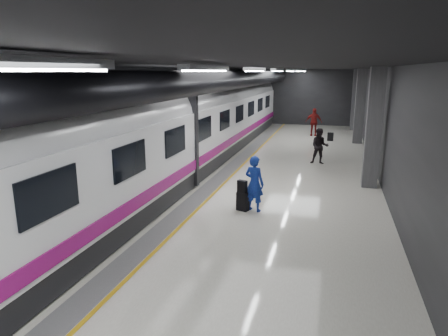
% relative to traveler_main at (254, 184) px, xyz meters
% --- Properties ---
extents(ground, '(40.00, 40.00, 0.00)m').
position_rel_traveler_main_xyz_m(ground, '(-0.81, 1.92, -0.89)').
color(ground, silver).
rests_on(ground, ground).
extents(platform_hall, '(10.02, 40.02, 4.51)m').
position_rel_traveler_main_xyz_m(platform_hall, '(-1.10, 2.87, 2.64)').
color(platform_hall, black).
rests_on(platform_hall, ground).
extents(train, '(3.05, 38.00, 4.05)m').
position_rel_traveler_main_xyz_m(train, '(-4.06, 1.92, 1.17)').
color(train, black).
rests_on(train, ground).
extents(traveler_main, '(0.76, 0.62, 1.79)m').
position_rel_traveler_main_xyz_m(traveler_main, '(0.00, 0.00, 0.00)').
color(traveler_main, '#174BAD').
rests_on(traveler_main, ground).
extents(suitcase_main, '(0.42, 0.34, 0.60)m').
position_rel_traveler_main_xyz_m(suitcase_main, '(-0.35, -0.08, -0.59)').
color(suitcase_main, black).
rests_on(suitcase_main, ground).
extents(shoulder_bag, '(0.33, 0.25, 0.40)m').
position_rel_traveler_main_xyz_m(shoulder_bag, '(-0.37, -0.11, -0.10)').
color(shoulder_bag, black).
rests_on(shoulder_bag, suitcase_main).
extents(traveler_far_a, '(0.85, 0.67, 1.72)m').
position_rel_traveler_main_xyz_m(traveler_far_a, '(1.70, 7.34, -0.04)').
color(traveler_far_a, black).
rests_on(traveler_far_a, ground).
extents(traveler_far_b, '(1.13, 0.51, 1.89)m').
position_rel_traveler_main_xyz_m(traveler_far_b, '(0.93, 16.15, 0.05)').
color(traveler_far_b, maroon).
rests_on(traveler_far_b, ground).
extents(suitcase_far, '(0.39, 0.28, 0.53)m').
position_rel_traveler_main_xyz_m(suitcase_far, '(2.12, 14.25, -0.63)').
color(suitcase_far, black).
rests_on(suitcase_far, ground).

